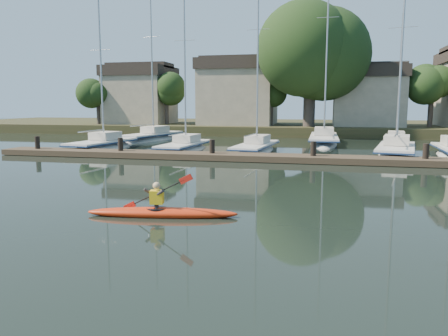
% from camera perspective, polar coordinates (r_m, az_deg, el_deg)
% --- Properties ---
extents(ground, '(160.00, 160.00, 0.00)m').
position_cam_1_polar(ground, '(12.42, -4.23, -7.20)').
color(ground, black).
rests_on(ground, ground).
extents(kayak, '(4.59, 1.32, 1.45)m').
position_cam_1_polar(kayak, '(13.21, -8.20, -5.53)').
color(kayak, red).
rests_on(kayak, ground).
extents(dock, '(34.00, 2.00, 1.80)m').
position_cam_1_polar(dock, '(25.86, 4.90, 1.41)').
color(dock, '#4B3A2A').
rests_on(dock, ground).
extents(sailboat_0, '(3.05, 8.12, 12.57)m').
position_cam_1_polar(sailboat_0, '(33.57, -15.57, 2.03)').
color(sailboat_0, silver).
rests_on(sailboat_0, ground).
extents(sailboat_1, '(2.49, 8.24, 13.30)m').
position_cam_1_polar(sailboat_1, '(31.36, -5.14, 1.92)').
color(sailboat_1, silver).
rests_on(sailboat_1, ground).
extents(sailboat_2, '(2.76, 8.79, 14.31)m').
position_cam_1_polar(sailboat_2, '(30.60, 4.18, 1.77)').
color(sailboat_2, silver).
rests_on(sailboat_2, ground).
extents(sailboat_3, '(3.84, 8.97, 14.02)m').
position_cam_1_polar(sailboat_3, '(30.34, 21.48, 1.10)').
color(sailboat_3, silver).
rests_on(sailboat_3, ground).
extents(sailboat_5, '(4.03, 9.91, 15.98)m').
position_cam_1_polar(sailboat_5, '(40.92, -9.36, 3.32)').
color(sailboat_5, silver).
rests_on(sailboat_5, ground).
extents(sailboat_6, '(2.35, 11.16, 17.74)m').
position_cam_1_polar(sailboat_6, '(37.98, 12.88, 2.83)').
color(sailboat_6, silver).
rests_on(sailboat_6, ground).
extents(sailboat_7, '(2.82, 7.42, 11.66)m').
position_cam_1_polar(sailboat_7, '(38.66, 21.50, 2.60)').
color(sailboat_7, silver).
rests_on(sailboat_7, ground).
extents(shore, '(90.00, 25.25, 12.75)m').
position_cam_1_polar(shore, '(51.75, 10.83, 8.12)').
color(shore, '#2A3018').
rests_on(shore, ground).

